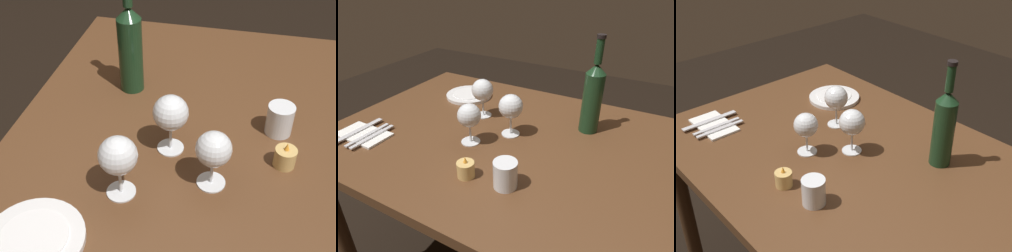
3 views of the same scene
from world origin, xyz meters
The scene contains 12 objects.
dining_table centered at (0.00, 0.00, 0.65)m, with size 1.30×0.90×0.74m.
wine_glass_left centered at (0.01, -0.03, 0.85)m, with size 0.09×0.09×0.15m.
wine_glass_right centered at (0.18, -0.10, 0.85)m, with size 0.08×0.08×0.15m.
wine_glass_centre centered at (0.11, 0.09, 0.84)m, with size 0.08×0.08×0.14m.
wine_bottle centered at (-0.22, -0.19, 0.88)m, with size 0.07×0.07×0.35m.
water_tumbler centered at (-0.11, 0.23, 0.78)m, with size 0.07×0.07×0.08m.
votive_candle centered at (0.01, 0.25, 0.76)m, with size 0.05×0.05×0.07m.
dinner_plate centered at (0.34, -0.23, 0.75)m, with size 0.20×0.20×0.02m.
folded_napkin centered at (0.47, 0.24, 0.74)m, with size 0.19×0.11×0.01m.
fork_inner centered at (0.44, 0.24, 0.75)m, with size 0.01×0.18×0.00m.
fork_outer centered at (0.42, 0.24, 0.75)m, with size 0.01×0.18×0.00m.
table_knife centered at (0.50, 0.24, 0.75)m, with size 0.02×0.21×0.00m.
Camera 2 is at (-0.43, 0.80, 1.30)m, focal length 32.01 mm.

